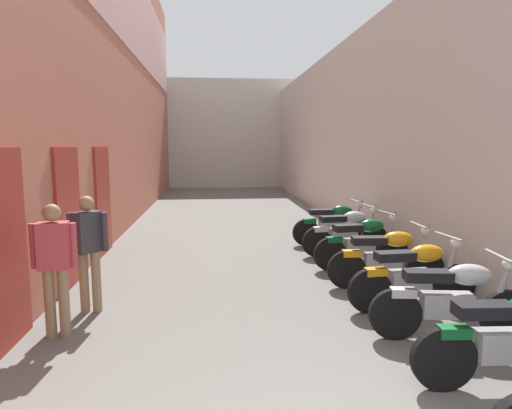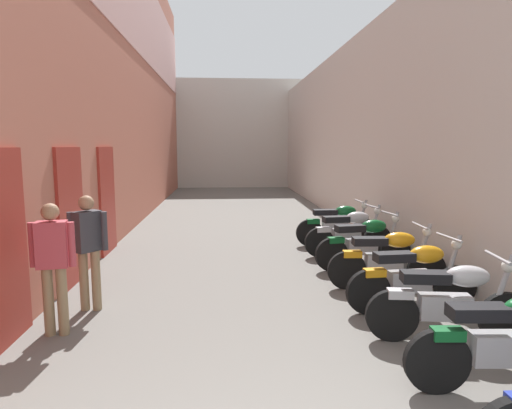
{
  "view_description": "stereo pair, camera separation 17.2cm",
  "coord_description": "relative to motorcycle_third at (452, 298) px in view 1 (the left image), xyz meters",
  "views": [
    {
      "loc": [
        -0.68,
        -1.48,
        2.22
      ],
      "look_at": [
        -0.02,
        5.17,
        1.33
      ],
      "focal_mm": 30.92,
      "sensor_mm": 36.0,
      "label": 1
    },
    {
      "loc": [
        -0.51,
        -1.49,
        2.22
      ],
      "look_at": [
        -0.02,
        5.17,
        1.33
      ],
      "focal_mm": 30.92,
      "sensor_mm": 36.0,
      "label": 2
    }
  ],
  "objects": [
    {
      "name": "motorcycle_eighth",
      "position": [
        0.0,
        4.93,
        0.0
      ],
      "size": [
        1.85,
        0.58,
        1.04
      ],
      "color": "black",
      "rests_on": "ground"
    },
    {
      "name": "pedestrian_further_down",
      "position": [
        -4.35,
        1.33,
        0.42
      ],
      "size": [
        0.52,
        0.39,
        1.57
      ],
      "color": "#8C7251",
      "rests_on": "ground"
    },
    {
      "name": "motorcycle_sixth",
      "position": [
        -0.0,
        3.04,
        0.0
      ],
      "size": [
        1.84,
        0.58,
        1.04
      ],
      "color": "black",
      "rests_on": "ground"
    },
    {
      "name": "motorcycle_fifth",
      "position": [
        0.0,
        1.91,
        0.0
      ],
      "size": [
        1.85,
        0.58,
        1.04
      ],
      "color": "black",
      "rests_on": "ground"
    },
    {
      "name": "pedestrian_mid_alley",
      "position": [
        -4.51,
        0.54,
        0.42
      ],
      "size": [
        0.52,
        0.25,
        1.57
      ],
      "color": "#8C7251",
      "rests_on": "ground"
    },
    {
      "name": "building_right",
      "position": [
        1.14,
        7.97,
        2.05
      ],
      "size": [
        0.45,
        22.13,
        5.1
      ],
      "color": "beige",
      "rests_on": "ground"
    },
    {
      "name": "motorcycle_fourth",
      "position": [
        0.0,
        0.96,
        0.0
      ],
      "size": [
        1.85,
        0.58,
        1.04
      ],
      "color": "black",
      "rests_on": "ground"
    },
    {
      "name": "ground_plane",
      "position": [
        -2.02,
        5.97,
        -0.5
      ],
      "size": [
        38.13,
        38.13,
        0.0
      ],
      "primitive_type": "plane",
      "color": "#66635E"
    },
    {
      "name": "motorcycle_seventh",
      "position": [
        0.0,
        4.02,
        0.0
      ],
      "size": [
        1.85,
        0.58,
        1.04
      ],
      "color": "black",
      "rests_on": "ground"
    },
    {
      "name": "motorcycle_third",
      "position": [
        0.0,
        0.0,
        0.0
      ],
      "size": [
        1.84,
        0.58,
        1.04
      ],
      "color": "black",
      "rests_on": "ground"
    },
    {
      "name": "building_left",
      "position": [
        -5.17,
        7.93,
        3.9
      ],
      "size": [
        0.45,
        22.13,
        8.73
      ],
      "color": "#B76651",
      "rests_on": "ground"
    },
    {
      "name": "building_far_end",
      "position": [
        -2.02,
        20.04,
        2.36
      ],
      "size": [
        8.92,
        2.0,
        5.73
      ],
      "primitive_type": "cube",
      "color": "beige",
      "rests_on": "ground"
    }
  ]
}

